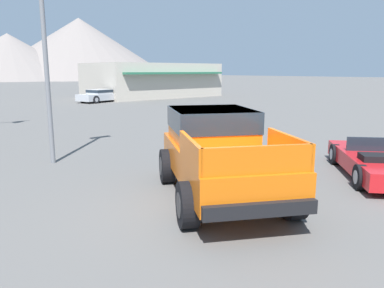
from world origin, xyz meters
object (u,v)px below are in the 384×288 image
orange_pickup_truck (218,148)px  parked_car_silver (100,95)px  red_convertible_car (379,163)px  street_lamp_post (43,17)px

orange_pickup_truck → parked_car_silver: bearing=97.9°
red_convertible_car → street_lamp_post: size_ratio=0.59×
parked_car_silver → street_lamp_post: street_lamp_post is taller
red_convertible_car → street_lamp_post: 10.41m
orange_pickup_truck → red_convertible_car: orange_pickup_truck is taller
red_convertible_car → parked_car_silver: (5.97, 27.44, 0.21)m
orange_pickup_truck → red_convertible_car: size_ratio=1.23×
orange_pickup_truck → red_convertible_car: bearing=6.3°
parked_car_silver → orange_pickup_truck: bearing=-36.4°
orange_pickup_truck → street_lamp_post: (-1.80, 5.50, 3.30)m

